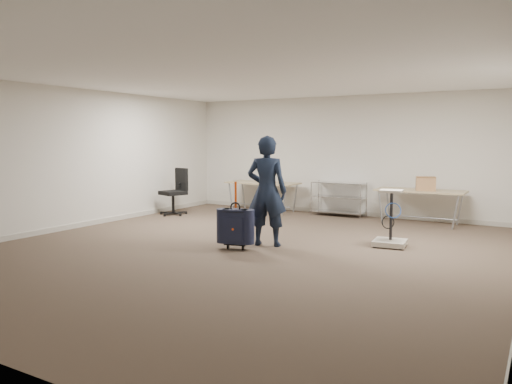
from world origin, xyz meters
The scene contains 10 objects.
ground centered at (0.00, 0.00, 0.00)m, with size 9.00×9.00×0.00m, color #433829.
room_shell centered at (0.00, 1.38, 0.05)m, with size 8.00×9.00×9.00m.
folding_table_left centered at (-1.90, 3.95, 0.68)m, with size 1.80×0.75×0.73m.
folding_table_right centered at (1.90, 3.95, 0.68)m, with size 1.80×0.75×0.73m.
wire_shelf centered at (0.00, 4.20, 0.44)m, with size 1.22×0.47×0.80m.
person centered at (0.14, 0.48, 0.92)m, with size 0.67×0.44×1.85m, color black.
suitcase centered at (-0.14, -0.05, 0.38)m, with size 0.45×0.33×1.11m.
office_chair centered at (-3.45, 2.43, 0.33)m, with size 0.67×0.67×1.10m.
equipment_cart centered at (1.96, 1.46, 0.25)m, with size 0.57×0.57×0.95m.
cardboard_box centered at (2.01, 3.88, 0.87)m, with size 0.38×0.29×0.29m, color #9E8049.
Camera 1 is at (4.16, -6.76, 1.78)m, focal length 35.00 mm.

